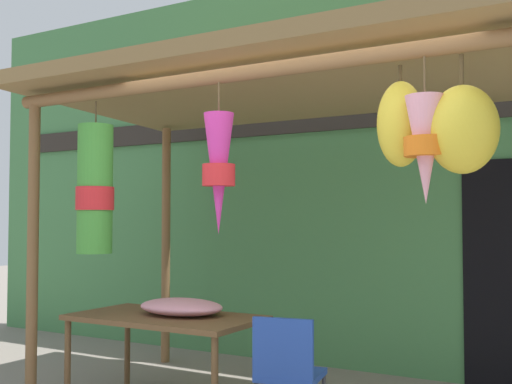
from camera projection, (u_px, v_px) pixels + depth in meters
shop_facade at (396, 165)px, 6.06m from camera, size 10.87×0.29×4.01m
market_stall_canopy at (284, 103)px, 4.73m from camera, size 4.19×2.23×2.65m
display_table at (165, 324)px, 4.89m from camera, size 1.49×0.80×0.72m
flower_heap_on_table at (182, 307)px, 4.90m from camera, size 0.71×0.50×0.13m
folding_chair at (288, 368)px, 4.06m from camera, size 0.46×0.46×0.84m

